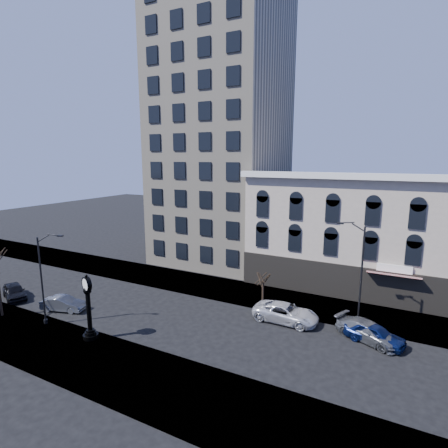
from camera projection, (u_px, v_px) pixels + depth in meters
The scene contains 14 objects.
ground at pixel (183, 320), 30.34m from camera, with size 160.00×160.00×0.00m, color black.
sidewalk_far at pixel (224, 289), 37.32m from camera, with size 160.00×6.00×0.12m, color gray.
sidewalk_near at pixel (116, 368), 23.33m from camera, with size 160.00×6.00×0.12m, color gray.
cream_tower at pixel (221, 116), 45.98m from camera, with size 15.90×15.40×42.50m.
victorian_row at pixel (356, 232), 37.71m from camera, with size 22.60×11.19×12.50m.
street_clock at pixel (89, 310), 26.65m from camera, with size 1.17×1.17×5.15m.
street_lamp_near at pixel (46, 255), 28.33m from camera, with size 1.91×1.03×7.90m.
street_lamp_far at pixel (355, 246), 28.54m from camera, with size 2.28×0.39×8.79m.
bare_tree_far at pixel (263, 274), 32.97m from camera, with size 2.26×2.26×3.89m.
car_near_a at pixel (14, 291), 34.85m from camera, with size 1.73×4.31×1.47m, color black.
car_near_b at pixel (63, 304), 32.12m from camera, with size 1.41×4.04×1.33m, color #595B60.
car_far_a at pixel (286, 313), 29.94m from camera, with size 2.57×5.57×1.55m, color silver.
car_far_b at pixel (368, 331), 26.84m from camera, with size 2.05×5.03×1.46m, color #595B60.
car_far_c at pixel (375, 334), 26.41m from camera, with size 1.77×4.41×1.50m, color #0C194C.
Camera 1 is at (16.12, -23.47, 13.86)m, focal length 28.00 mm.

